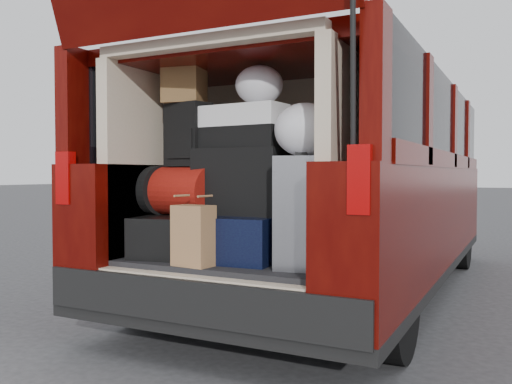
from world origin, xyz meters
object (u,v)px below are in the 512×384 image
Objects in this scene: black_hardshell at (182,235)px; navy_hardshell at (244,237)px; silver_roller at (304,212)px; black_soft_case at (244,182)px; backpack at (188,135)px; kraft_bag at (193,236)px; red_duffel at (183,191)px; twotone_duffel at (243,128)px.

black_hardshell is 1.03× the size of navy_hardshell.
silver_roller reaches higher than black_hardshell.
black_soft_case is 1.40× the size of backpack.
silver_roller is (0.41, -0.08, 0.16)m from navy_hardshell.
kraft_bag is at bearing -113.74° from navy_hardshell.
navy_hardshell is at bearing 76.63° from kraft_bag.
red_duffel is at bearing -179.94° from navy_hardshell.
twotone_duffel is (0.38, 0.08, 0.65)m from black_hardshell.
black_hardshell is 0.61m from backpack.
twotone_duffel is at bearing 119.56° from navy_hardshell.
backpack is (-0.80, 0.09, 0.44)m from silver_roller.
backpack is 0.36m from twotone_duffel.
navy_hardshell is at bearing -51.79° from twotone_duffel.
black_hardshell is 0.75m from twotone_duffel.
black_hardshell is at bearing -179.43° from navy_hardshell.
silver_roller reaches higher than kraft_bag.
silver_roller is at bearing -11.26° from twotone_duffel.
navy_hardshell is 0.32m from black_soft_case.
black_hardshell is 0.42m from kraft_bag.
kraft_bag is 0.71m from backpack.
silver_roller is 0.82m from red_duffel.
black_soft_case is (0.11, 0.37, 0.29)m from kraft_bag.
twotone_duffel is at bearing 20.29° from red_duffel.
backpack is (-0.37, -0.03, 0.28)m from black_soft_case.
twotone_duffel is (0.09, 0.38, 0.60)m from kraft_bag.
silver_roller is 1.09× the size of black_soft_case.
twotone_duffel reaches higher than kraft_bag.
kraft_bag is at bearing -105.30° from black_soft_case.
navy_hardshell is 0.48m from red_duffel.
kraft_bag is (-0.12, -0.34, 0.04)m from navy_hardshell.
backpack is at bearing 66.66° from red_duffel.
silver_roller is at bearing -14.50° from black_hardshell.
red_duffel is 0.82× the size of twotone_duffel.
black_hardshell is 0.85m from silver_roller.
black_soft_case is 0.46m from backpack.
red_duffel is (0.01, 0.00, 0.27)m from black_hardshell.
black_soft_case reaches higher than silver_roller.
silver_roller is at bearing -15.04° from navy_hardshell.
black_soft_case is (-0.02, 0.04, 0.32)m from navy_hardshell.
red_duffel is (-0.81, 0.06, 0.10)m from silver_roller.
silver_roller is 1.05× the size of twotone_duffel.
black_soft_case is at bearing 113.61° from navy_hardshell.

